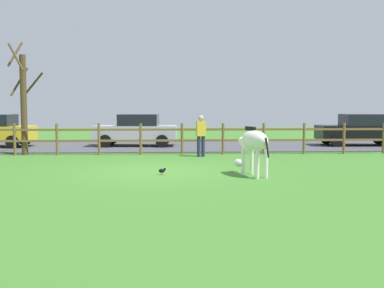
{
  "coord_description": "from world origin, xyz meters",
  "views": [
    {
      "loc": [
        0.43,
        -14.18,
        1.98
      ],
      "look_at": [
        1.14,
        0.62,
        0.79
      ],
      "focal_mm": 43.5,
      "sensor_mm": 36.0,
      "label": 1
    }
  ],
  "objects": [
    {
      "name": "paddock_fence",
      "position": [
        -0.77,
        5.0,
        0.73
      ],
      "size": [
        20.58,
        0.11,
        1.29
      ],
      "color": "brown",
      "rests_on": "ground_plane"
    },
    {
      "name": "parking_asphalt",
      "position": [
        0.0,
        9.3,
        0.03
      ],
      "size": [
        28.0,
        7.4,
        0.05
      ],
      "primitive_type": "cube",
      "color": "#47474C",
      "rests_on": "ground_plane"
    },
    {
      "name": "crow_on_grass",
      "position": [
        0.2,
        -0.75,
        0.13
      ],
      "size": [
        0.21,
        0.1,
        0.2
      ],
      "color": "black",
      "rests_on": "ground_plane"
    },
    {
      "name": "parked_car_black",
      "position": [
        9.87,
        8.5,
        0.84
      ],
      "size": [
        4.07,
        2.03,
        1.56
      ],
      "color": "black",
      "rests_on": "parking_asphalt"
    },
    {
      "name": "visitor_near_fence",
      "position": [
        1.66,
        4.12,
        0.91
      ],
      "size": [
        0.4,
        0.29,
        1.64
      ],
      "color": "#232847",
      "rests_on": "ground_plane"
    },
    {
      "name": "parked_car_silver",
      "position": [
        -1.2,
        8.73,
        0.84
      ],
      "size": [
        4.09,
        2.06,
        1.56
      ],
      "color": "#B7BABF",
      "rests_on": "parking_asphalt"
    },
    {
      "name": "ground_plane",
      "position": [
        0.0,
        0.0,
        0.0
      ],
      "size": [
        60.0,
        60.0,
        0.0
      ],
      "primitive_type": "plane",
      "color": "#3D7528"
    },
    {
      "name": "zebra",
      "position": [
        2.8,
        -1.11,
        0.93
      ],
      "size": [
        0.92,
        1.86,
        1.41
      ],
      "color": "white",
      "rests_on": "ground_plane"
    },
    {
      "name": "bare_tree",
      "position": [
        -5.54,
        5.18,
        2.24
      ],
      "size": [
        1.35,
        1.31,
        4.65
      ],
      "color": "#513A23",
      "rests_on": "ground_plane"
    }
  ]
}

